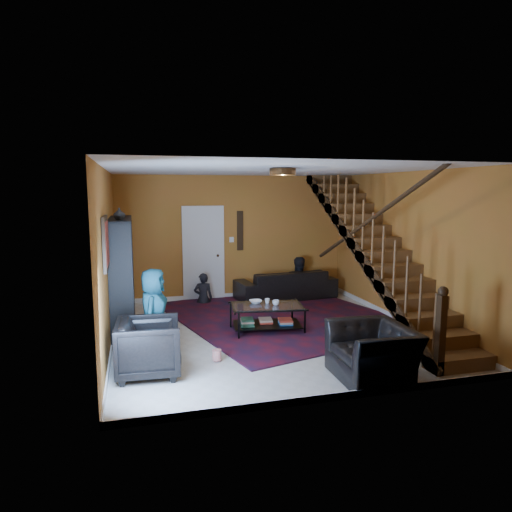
{
  "coord_description": "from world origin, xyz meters",
  "views": [
    {
      "loc": [
        -2.17,
        -7.41,
        2.46
      ],
      "look_at": [
        -0.09,
        0.4,
        1.3
      ],
      "focal_mm": 32.0,
      "sensor_mm": 36.0,
      "label": 1
    }
  ],
  "objects_px": {
    "sofa": "(286,284)",
    "armchair_left": "(149,347)",
    "coffee_table": "(267,316)",
    "armchair_right": "(373,352)",
    "bookshelf": "(123,279)"
  },
  "relations": [
    {
      "from": "bookshelf",
      "to": "coffee_table",
      "type": "relative_size",
      "value": 1.51
    },
    {
      "from": "armchair_left",
      "to": "coffee_table",
      "type": "bearing_deg",
      "value": -51.82
    },
    {
      "from": "armchair_left",
      "to": "armchair_right",
      "type": "distance_m",
      "value": 2.97
    },
    {
      "from": "sofa",
      "to": "coffee_table",
      "type": "xyz_separation_m",
      "value": [
        -1.1,
        -2.24,
        -0.06
      ]
    },
    {
      "from": "sofa",
      "to": "armchair_left",
      "type": "distance_m",
      "value": 4.86
    },
    {
      "from": "sofa",
      "to": "armchair_left",
      "type": "bearing_deg",
      "value": 42.91
    },
    {
      "from": "bookshelf",
      "to": "coffee_table",
      "type": "height_order",
      "value": "bookshelf"
    },
    {
      "from": "armchair_left",
      "to": "armchair_right",
      "type": "relative_size",
      "value": 0.78
    },
    {
      "from": "bookshelf",
      "to": "armchair_left",
      "type": "bearing_deg",
      "value": -79.85
    },
    {
      "from": "bookshelf",
      "to": "sofa",
      "type": "bearing_deg",
      "value": 25.77
    },
    {
      "from": "bookshelf",
      "to": "sofa",
      "type": "distance_m",
      "value": 3.96
    },
    {
      "from": "bookshelf",
      "to": "armchair_right",
      "type": "distance_m",
      "value": 4.33
    },
    {
      "from": "armchair_left",
      "to": "coffee_table",
      "type": "height_order",
      "value": "armchair_left"
    },
    {
      "from": "sofa",
      "to": "armchair_right",
      "type": "distance_m",
      "value": 4.56
    },
    {
      "from": "sofa",
      "to": "coffee_table",
      "type": "distance_m",
      "value": 2.5
    }
  ]
}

